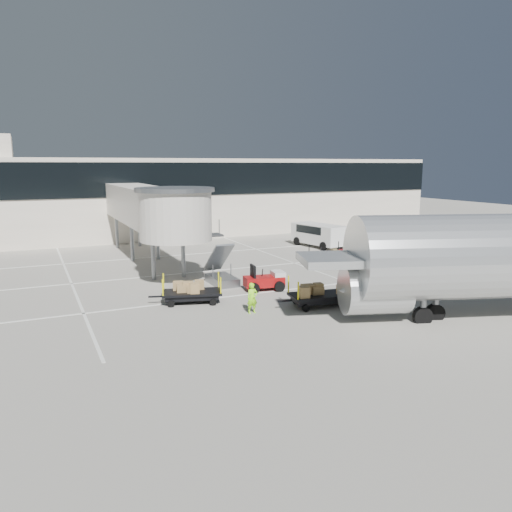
% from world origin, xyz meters
% --- Properties ---
extents(ground, '(140.00, 140.00, 0.00)m').
position_xyz_m(ground, '(0.00, 0.00, 0.00)').
color(ground, '#B4AEA1').
rests_on(ground, ground).
extents(lane_markings, '(40.00, 30.00, 0.02)m').
position_xyz_m(lane_markings, '(-0.67, 9.33, 0.01)').
color(lane_markings, white).
rests_on(lane_markings, ground).
extents(terminal, '(64.00, 12.11, 15.20)m').
position_xyz_m(terminal, '(-0.35, 29.94, 4.11)').
color(terminal, white).
rests_on(terminal, ground).
extents(jet_bridge, '(5.70, 20.40, 6.03)m').
position_xyz_m(jet_bridge, '(-3.97, 12.26, 4.28)').
color(jet_bridge, silver).
rests_on(jet_bridge, ground).
extents(baggage_tug, '(2.53, 1.84, 1.56)m').
position_xyz_m(baggage_tug, '(0.40, 2.54, 0.57)').
color(baggage_tug, '#9C0E0F').
rests_on(baggage_tug, ground).
extents(suitcase_cart, '(3.85, 1.94, 1.48)m').
position_xyz_m(suitcase_cart, '(8.38, 7.78, 0.52)').
color(suitcase_cart, black).
rests_on(suitcase_cart, ground).
extents(box_cart_near, '(4.14, 2.14, 1.59)m').
position_xyz_m(box_cart_near, '(1.66, -1.84, 0.59)').
color(box_cart_near, black).
rests_on(box_cart_near, ground).
extents(box_cart_far, '(3.97, 2.38, 1.52)m').
position_xyz_m(box_cart_far, '(-4.53, 1.58, 0.59)').
color(box_cart_far, black).
rests_on(box_cart_far, ground).
extents(ground_worker, '(0.59, 0.40, 1.57)m').
position_xyz_m(ground_worker, '(-2.25, -1.48, 0.78)').
color(ground_worker, '#95FF1A').
rests_on(ground_worker, ground).
extents(minivan, '(3.15, 5.68, 2.03)m').
position_xyz_m(minivan, '(11.78, 15.08, 1.22)').
color(minivan, white).
rests_on(minivan, ground).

